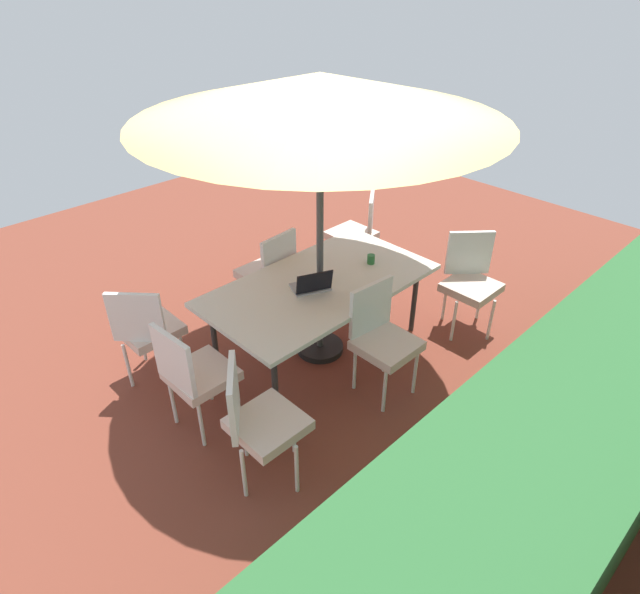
% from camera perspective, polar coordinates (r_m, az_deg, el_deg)
% --- Properties ---
extents(ground_plane, '(10.00, 10.00, 0.02)m').
position_cam_1_polar(ground_plane, '(5.18, 0.00, -5.68)').
color(ground_plane, brown).
extents(hedge_row, '(6.30, 0.92, 1.32)m').
position_cam_1_polar(hedge_row, '(3.85, 26.28, -13.03)').
color(hedge_row, '#2D6633').
rests_on(hedge_row, ground_plane).
extents(dining_table, '(2.07, 1.11, 0.75)m').
position_cam_1_polar(dining_table, '(4.77, 0.00, 1.04)').
color(dining_table, silver).
rests_on(dining_table, ground_plane).
extents(patio_umbrella, '(2.84, 2.84, 2.49)m').
position_cam_1_polar(patio_umbrella, '(4.16, 0.00, 20.26)').
color(patio_umbrella, '#4C4C4C').
rests_on(patio_umbrella, ground_plane).
extents(chair_south, '(0.47, 0.48, 0.98)m').
position_cam_1_polar(chair_south, '(5.36, -5.37, 2.84)').
color(chair_south, beige).
rests_on(chair_south, ground_plane).
extents(chair_east, '(0.47, 0.46, 0.98)m').
position_cam_1_polar(chair_east, '(4.19, -13.21, -7.76)').
color(chair_east, beige).
rests_on(chair_east, ground_plane).
extents(chair_north, '(0.47, 0.48, 0.98)m').
position_cam_1_polar(chair_north, '(4.46, 6.57, -4.07)').
color(chair_north, beige).
rests_on(chair_north, ground_plane).
extents(chair_southeast, '(0.59, 0.59, 0.98)m').
position_cam_1_polar(chair_southeast, '(4.76, -17.88, -3.08)').
color(chair_southeast, beige).
rests_on(chair_southeast, ground_plane).
extents(chair_northeast, '(0.58, 0.58, 0.98)m').
position_cam_1_polar(chair_northeast, '(3.76, -6.56, -12.62)').
color(chair_northeast, beige).
rests_on(chair_northeast, ground_plane).
extents(chair_southwest, '(0.58, 0.58, 0.98)m').
position_cam_1_polar(chair_southwest, '(6.15, 3.94, 7.05)').
color(chair_southwest, beige).
rests_on(chair_southwest, ground_plane).
extents(chair_northwest, '(0.59, 0.59, 0.98)m').
position_cam_1_polar(chair_northwest, '(5.40, 15.61, 1.90)').
color(chair_northwest, beige).
rests_on(chair_northwest, ground_plane).
extents(laptop, '(0.39, 0.35, 0.21)m').
position_cam_1_polar(laptop, '(4.62, -0.89, 1.25)').
color(laptop, gray).
rests_on(laptop, dining_table).
extents(cup, '(0.07, 0.07, 0.09)m').
position_cam_1_polar(cup, '(5.05, 5.41, 4.00)').
color(cup, '#286B33').
rests_on(cup, dining_table).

